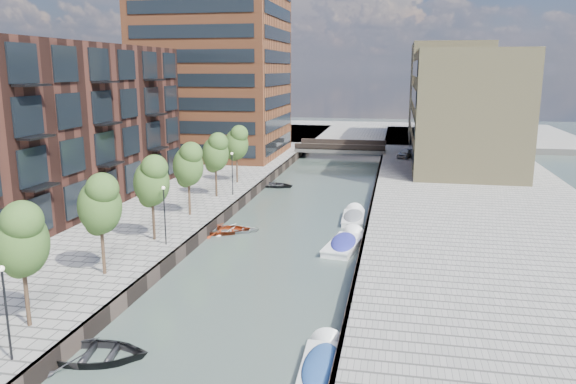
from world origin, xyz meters
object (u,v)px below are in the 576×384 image
(sloop_3, at_px, (235,232))
(motorboat_3, at_px, (345,243))
(tree_3, at_px, (151,180))
(sloop_2, at_px, (223,233))
(sloop_4, at_px, (274,187))
(tree_1, at_px, (20,238))
(tree_5, at_px, (215,151))
(motorboat_4, at_px, (354,217))
(bridge, at_px, (341,148))
(motorboat_0, at_px, (322,365))
(car, at_px, (406,153))
(tree_2, at_px, (100,203))
(sloop_1, at_px, (94,359))
(tree_6, at_px, (236,142))
(tree_4, at_px, (188,164))

(sloop_3, xyz_separation_m, motorboat_3, (9.10, -2.05, 0.23))
(tree_3, distance_m, sloop_2, 8.45)
(sloop_2, bearing_deg, sloop_4, -20.49)
(tree_1, bearing_deg, tree_5, 90.00)
(sloop_4, bearing_deg, motorboat_4, -132.32)
(tree_3, relative_size, sloop_2, 1.34)
(sloop_2, bearing_deg, sloop_3, -84.86)
(bridge, height_order, tree_5, tree_5)
(sloop_2, xyz_separation_m, sloop_4, (0.11, 18.34, 0.00))
(tree_1, distance_m, motorboat_0, 14.80)
(car, bearing_deg, sloop_2, -92.31)
(sloop_4, xyz_separation_m, motorboat_0, (10.49, -37.62, 0.20))
(motorboat_0, bearing_deg, sloop_4, 105.57)
(tree_2, bearing_deg, sloop_3, 72.54)
(sloop_4, bearing_deg, car, -30.11)
(tree_2, height_order, sloop_1, tree_2)
(tree_6, bearing_deg, sloop_4, 41.74)
(sloop_4, bearing_deg, tree_2, -177.23)
(tree_6, relative_size, motorboat_3, 1.00)
(tree_3, height_order, sloop_2, tree_3)
(sloop_2, xyz_separation_m, motorboat_3, (9.92, -1.66, 0.23))
(sloop_4, relative_size, motorboat_0, 0.86)
(sloop_4, height_order, motorboat_4, motorboat_4)
(tree_1, height_order, motorboat_3, tree_1)
(tree_3, distance_m, car, 45.53)
(tree_2, xyz_separation_m, sloop_4, (3.40, 31.03, -5.31))
(sloop_4, bearing_deg, sloop_3, -168.70)
(bridge, distance_m, tree_3, 47.92)
(bridge, distance_m, tree_5, 34.30)
(bridge, distance_m, sloop_3, 41.17)
(sloop_4, xyz_separation_m, motorboat_3, (9.81, -20.00, 0.23))
(tree_5, height_order, tree_6, same)
(tree_3, height_order, sloop_3, tree_3)
(motorboat_4, bearing_deg, sloop_3, -147.86)
(tree_2, height_order, sloop_3, tree_2)
(tree_1, height_order, tree_3, same)
(motorboat_4, bearing_deg, motorboat_0, -88.44)
(bridge, relative_size, car, 3.45)
(tree_6, relative_size, sloop_4, 1.37)
(tree_5, relative_size, sloop_3, 1.49)
(motorboat_4, bearing_deg, tree_5, 170.49)
(motorboat_4, bearing_deg, tree_3, -138.22)
(tree_4, relative_size, tree_5, 1.00)
(tree_5, bearing_deg, tree_4, -90.00)
(sloop_4, height_order, car, car)
(motorboat_0, xyz_separation_m, motorboat_3, (-0.68, 17.62, 0.03))
(bridge, height_order, tree_4, tree_4)
(sloop_1, xyz_separation_m, motorboat_0, (10.25, 1.11, 0.20))
(bridge, xyz_separation_m, tree_1, (-8.50, -61.00, 3.92))
(bridge, relative_size, motorboat_0, 2.56)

